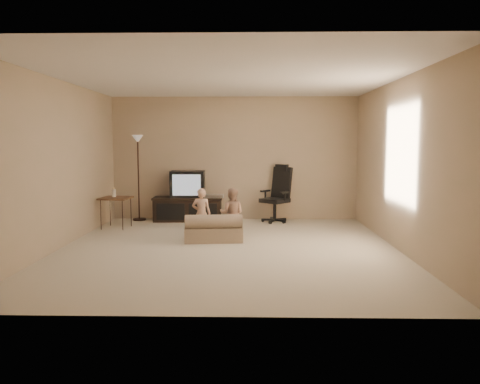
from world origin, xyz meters
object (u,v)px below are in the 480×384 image
(child_sofa, at_px, (214,230))
(toddler_left, at_px, (201,214))
(office_chair, at_px, (277,201))
(floor_lamp, at_px, (138,158))
(toddler_right, at_px, (232,214))
(side_table, at_px, (116,198))
(tv_stand, at_px, (188,200))

(child_sofa, height_order, toddler_left, toddler_left)
(office_chair, height_order, toddler_left, office_chair)
(floor_lamp, relative_size, toddler_right, 2.07)
(floor_lamp, xyz_separation_m, toddler_left, (1.47, -1.90, -0.84))
(office_chair, height_order, side_table, office_chair)
(tv_stand, xyz_separation_m, child_sofa, (0.67, -1.98, -0.24))
(floor_lamp, height_order, toddler_left, floor_lamp)
(floor_lamp, bearing_deg, side_table, -103.69)
(toddler_right, bearing_deg, tv_stand, -53.53)
(office_chair, height_order, toddler_right, office_chair)
(floor_lamp, bearing_deg, child_sofa, -50.48)
(child_sofa, relative_size, toddler_right, 1.15)
(toddler_left, height_order, toddler_right, toddler_left)
(tv_stand, height_order, side_table, tv_stand)
(toddler_right, bearing_deg, office_chair, -108.45)
(side_table, relative_size, floor_lamp, 0.45)
(tv_stand, distance_m, office_chair, 1.79)
(side_table, height_order, toddler_right, toddler_right)
(tv_stand, bearing_deg, toddler_right, -63.46)
(tv_stand, xyz_separation_m, toddler_left, (0.46, -1.85, 0.00))
(tv_stand, distance_m, toddler_right, 2.00)
(tv_stand, height_order, office_chair, office_chair)
(child_sofa, xyz_separation_m, toddler_left, (-0.21, 0.13, 0.24))
(tv_stand, xyz_separation_m, toddler_right, (0.95, -1.76, -0.00))
(floor_lamp, distance_m, child_sofa, 2.85)
(toddler_right, bearing_deg, floor_lamp, -34.69)
(toddler_left, bearing_deg, office_chair, -126.61)
(side_table, height_order, child_sofa, side_table)
(tv_stand, relative_size, toddler_right, 1.71)
(child_sofa, distance_m, toddler_right, 0.43)
(side_table, bearing_deg, office_chair, 13.89)
(office_chair, distance_m, side_table, 3.11)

